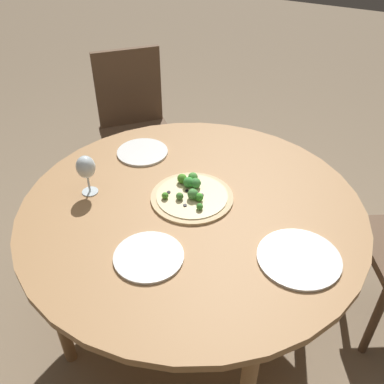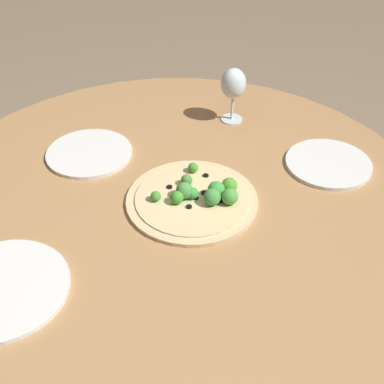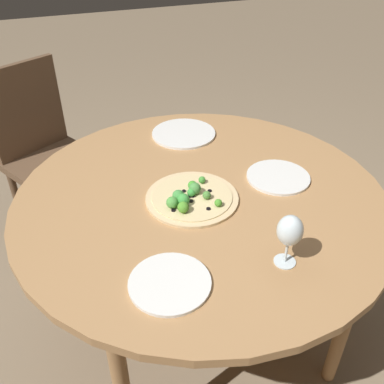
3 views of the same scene
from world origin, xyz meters
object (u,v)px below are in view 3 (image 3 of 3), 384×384
object	(u,v)px
plate_near	(278,177)
pizza	(191,197)
wine_glass	(290,232)
plate_side	(184,133)
plate_far	(170,283)
chair	(47,152)

from	to	relation	value
plate_near	pizza	bearing A→B (deg)	-176.85
wine_glass	plate_side	world-z (taller)	wine_glass
wine_glass	plate_far	world-z (taller)	wine_glass
chair	plate_side	size ratio (longest dim) A/B	3.44
pizza	plate_far	size ratio (longest dim) A/B	1.41
chair	plate_near	size ratio (longest dim) A/B	4.07
wine_glass	pizza	bearing A→B (deg)	112.21
chair	wine_glass	xyz separation A→B (m)	(0.59, -1.26, 0.33)
chair	pizza	distance (m)	1.02
wine_glass	plate_side	size ratio (longest dim) A/B	0.60
pizza	plate_side	xyz separation A→B (m)	(0.13, 0.45, -0.01)
plate_near	chair	bearing A→B (deg)	131.65
chair	plate_side	bearing A→B (deg)	-66.92
chair	plate_side	xyz separation A→B (m)	(0.57, -0.44, 0.22)
chair	pizza	size ratio (longest dim) A/B	2.96
wine_glass	plate_side	distance (m)	0.83
plate_far	plate_side	world-z (taller)	same
chair	plate_near	world-z (taller)	chair
plate_near	plate_far	distance (m)	0.63
wine_glass	plate_far	distance (m)	0.35
pizza	plate_far	xyz separation A→B (m)	(-0.18, -0.33, -0.01)
plate_near	plate_far	xyz separation A→B (m)	(-0.52, -0.35, 0.00)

